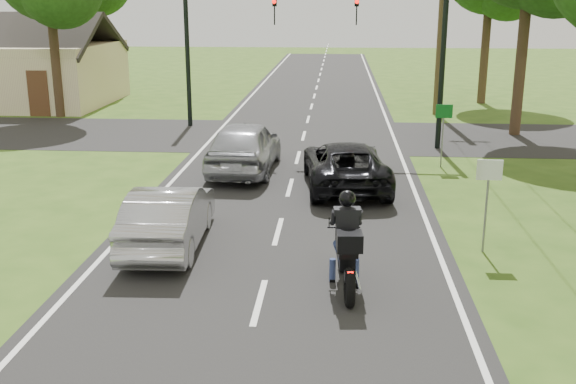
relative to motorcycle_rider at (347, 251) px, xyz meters
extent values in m
plane|color=#304F16|center=(-1.62, -0.72, -0.79)|extent=(140.00, 140.00, 0.00)
cube|color=black|center=(-1.62, 9.28, -0.78)|extent=(8.00, 100.00, 0.01)
cube|color=black|center=(-1.62, 15.28, -0.78)|extent=(60.00, 7.00, 0.01)
torus|color=black|center=(-0.07, 0.87, -0.44)|extent=(0.20, 0.71, 0.70)
torus|color=black|center=(0.06, -0.72, -0.44)|extent=(0.23, 0.78, 0.77)
cube|color=black|center=(-0.02, 0.18, -0.12)|extent=(0.38, 1.03, 0.32)
sphere|color=black|center=(-0.04, 0.45, 0.07)|extent=(0.36, 0.36, 0.36)
cube|color=black|center=(0.01, -0.19, 0.07)|extent=(0.41, 0.61, 0.11)
cube|color=#FF0C07|center=(0.06, -0.84, -0.10)|extent=(0.11, 0.04, 0.05)
cylinder|color=silver|center=(0.20, -0.39, -0.46)|extent=(0.16, 0.86, 0.10)
cylinder|color=black|center=(-0.06, 0.66, 0.26)|extent=(0.66, 0.09, 0.04)
cube|color=black|center=(0.04, -0.51, 0.39)|extent=(0.50, 0.46, 0.34)
cube|color=black|center=(0.00, 0.02, 0.53)|extent=(0.44, 0.27, 0.64)
sphere|color=black|center=(-0.01, 0.10, 1.03)|extent=(0.32, 0.32, 0.32)
cylinder|color=navy|center=(-0.27, 0.35, -0.54)|extent=(0.14, 0.14, 0.48)
cylinder|color=navy|center=(0.20, 0.39, -0.54)|extent=(0.14, 0.14, 0.48)
imported|color=black|center=(0.03, 7.46, -0.09)|extent=(2.80, 5.19, 1.38)
imported|color=#ADAEB2|center=(-4.00, 2.11, -0.07)|extent=(1.67, 4.33, 1.41)
imported|color=#9B9DA3|center=(-3.24, 9.16, 0.07)|extent=(2.15, 5.04, 1.70)
cylinder|color=black|center=(3.58, 13.28, 2.21)|extent=(0.20, 0.20, 6.00)
imported|color=black|center=(0.38, 13.28, 4.26)|extent=(0.16, 0.36, 1.00)
imported|color=black|center=(-2.62, 13.28, 4.26)|extent=(0.16, 0.36, 1.00)
sphere|color=#FF0C07|center=(0.38, 13.10, 4.59)|extent=(0.16, 0.16, 0.16)
sphere|color=#FF0C07|center=(-2.62, 13.10, 4.59)|extent=(0.16, 0.16, 0.16)
cylinder|color=black|center=(-6.82, 17.28, 2.21)|extent=(0.20, 0.20, 6.00)
cylinder|color=brown|center=(4.58, 21.28, 4.21)|extent=(0.28, 0.28, 10.00)
cylinder|color=slate|center=(3.08, 2.28, 0.21)|extent=(0.05, 0.05, 2.00)
cube|color=silver|center=(3.08, 2.25, 1.11)|extent=(0.55, 0.04, 0.45)
cylinder|color=slate|center=(3.28, 10.28, 0.21)|extent=(0.05, 0.05, 2.00)
cube|color=#0C591E|center=(3.28, 10.25, 1.11)|extent=(0.55, 0.04, 0.45)
cylinder|color=#332316|center=(7.18, 16.28, 2.71)|extent=(0.44, 0.44, 7.00)
cylinder|color=#332316|center=(7.58, 25.28, 2.43)|extent=(0.44, 0.44, 6.44)
cylinder|color=#332316|center=(-13.62, 19.28, 2.29)|extent=(0.44, 0.44, 6.16)
cylinder|color=#332316|center=(-15.62, 29.28, 2.57)|extent=(0.44, 0.44, 6.72)
cube|color=#C8B18B|center=(-17.62, 23.28, 0.81)|extent=(10.00, 8.00, 3.20)
cube|color=black|center=(-17.62, 25.28, 2.91)|extent=(10.20, 4.00, 2.29)
camera|label=1|loc=(-0.22, -12.16, 4.66)|focal=42.00mm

